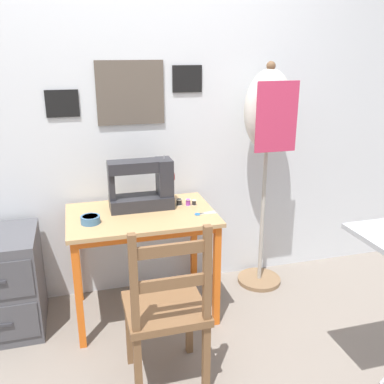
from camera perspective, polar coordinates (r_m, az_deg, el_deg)
ground_plane at (r=2.75m, az=-5.17°, el=-18.82°), size 14.00×14.00×0.00m
wall_back at (r=2.88m, az=-8.39°, el=10.49°), size 10.00×0.07×2.55m
sewing_table at (r=2.69m, az=-6.67°, el=-4.81°), size 0.91×0.60×0.70m
sewing_machine at (r=2.71m, az=-6.33°, el=0.81°), size 0.41×0.18×0.34m
fabric_bowl at (r=2.56m, az=-13.40°, el=-3.58°), size 0.11×0.11×0.05m
scissors at (r=2.64m, az=1.34°, el=-2.90°), size 0.14×0.05×0.01m
thread_spool_near_machine at (r=2.78m, az=-1.72°, el=-1.35°), size 0.04×0.04×0.04m
thread_spool_mid_table at (r=2.77m, az=-0.53°, el=-1.40°), size 0.04×0.04×0.04m
thread_spool_far_edge at (r=2.78m, az=0.27°, el=-1.43°), size 0.03×0.03×0.04m
wooden_chair at (r=2.21m, az=-3.44°, el=-15.44°), size 0.40×0.38×0.92m
filing_cabinet at (r=2.90m, az=-23.59°, el=-11.01°), size 0.42×0.49×0.62m
dress_form at (r=2.93m, az=10.09°, el=8.89°), size 0.34×0.32×1.60m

